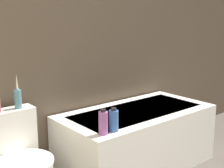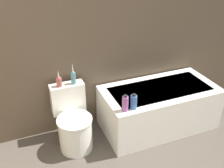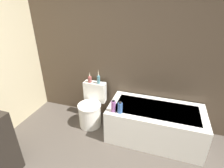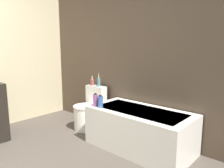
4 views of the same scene
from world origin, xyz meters
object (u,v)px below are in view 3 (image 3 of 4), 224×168
vase_gold (90,79)px  toilet (91,109)px  vase_silver (99,79)px  shampoo_bottle_tall (113,106)px  shampoo_bottle_short (120,108)px  bathtub (154,123)px

vase_gold → toilet: bearing=-65.8°
vase_silver → vase_gold: bearing=-179.5°
shampoo_bottle_tall → shampoo_bottle_short: 0.10m
bathtub → shampoo_bottle_short: size_ratio=7.92×
vase_gold → shampoo_bottle_tall: bearing=-39.7°
vase_silver → shampoo_bottle_short: (0.52, -0.48, -0.17)m
vase_silver → toilet: bearing=-114.0°
shampoo_bottle_tall → shampoo_bottle_short: bearing=0.7°
bathtub → shampoo_bottle_tall: size_ratio=7.50×
vase_silver → shampoo_bottle_short: vase_silver is taller
bathtub → toilet: bearing=177.8°
toilet → bathtub: bearing=-2.2°
bathtub → toilet: toilet is taller
toilet → shampoo_bottle_short: shampoo_bottle_short is taller
bathtub → shampoo_bottle_short: bearing=-152.1°
toilet → vase_gold: size_ratio=3.67×
vase_gold → shampoo_bottle_tall: vase_gold is taller
vase_silver → shampoo_bottle_short: 0.72m
toilet → shampoo_bottle_short: 0.75m
toilet → vase_silver: size_ratio=2.72×
toilet → vase_silver: (0.08, 0.18, 0.50)m
bathtub → shampoo_bottle_tall: (-0.58, -0.26, 0.36)m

